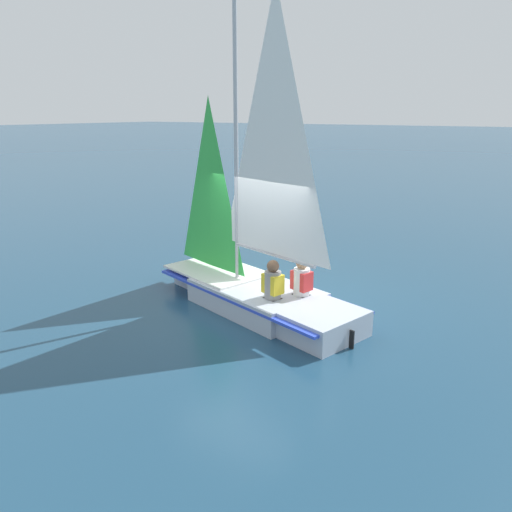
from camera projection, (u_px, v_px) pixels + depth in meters
name	position (u px, v px, depth m)	size (l,w,h in m)	color
ground_plane	(256.00, 308.00, 9.72)	(260.00, 260.00, 0.00)	navy
sailboat_main	(256.00, 270.00, 9.49)	(4.70, 2.65, 5.83)	#B2BCCC
sailor_helm	(273.00, 289.00, 8.92)	(0.40, 0.37, 1.16)	black
sailor_crew	(301.00, 286.00, 9.09)	(0.40, 0.37, 1.16)	black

